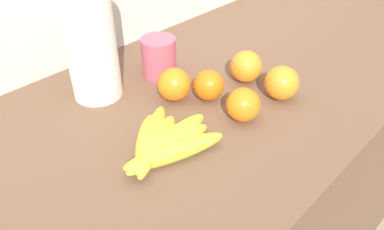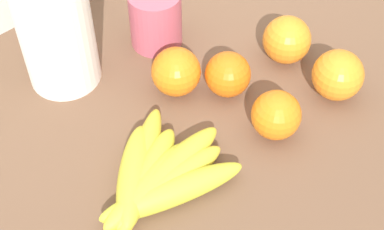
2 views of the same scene
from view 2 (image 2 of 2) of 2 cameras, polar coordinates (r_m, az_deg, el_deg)
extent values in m
cube|color=brown|center=(1.36, 7.85, -6.63)|extent=(1.93, 0.69, 0.92)
cube|color=silver|center=(1.39, -2.98, 7.22)|extent=(2.33, 0.06, 1.30)
ellipsoid|color=gold|center=(0.76, -1.91, -7.59)|extent=(0.21, 0.10, 0.04)
ellipsoid|color=gold|center=(0.77, -2.66, -6.91)|extent=(0.20, 0.05, 0.04)
ellipsoid|color=yellow|center=(0.78, -2.83, -6.04)|extent=(0.22, 0.06, 0.04)
ellipsoid|color=gold|center=(0.77, -3.95, -6.69)|extent=(0.17, 0.07, 0.04)
ellipsoid|color=gold|center=(0.78, -4.51, -6.13)|extent=(0.17, 0.11, 0.04)
ellipsoid|color=gold|center=(0.79, -5.08, -5.28)|extent=(0.19, 0.16, 0.04)
ellipsoid|color=gold|center=(0.78, -5.72, -5.93)|extent=(0.15, 0.15, 0.04)
sphere|color=orange|center=(0.94, 9.35, 7.35)|extent=(0.08, 0.08, 0.08)
sphere|color=orange|center=(0.88, 3.56, 4.03)|extent=(0.07, 0.07, 0.07)
sphere|color=orange|center=(0.83, 8.31, 0.00)|extent=(0.07, 0.07, 0.07)
sphere|color=orange|center=(0.90, 14.21, 3.85)|extent=(0.08, 0.08, 0.08)
sphere|color=orange|center=(0.88, -1.58, 4.29)|extent=(0.08, 0.08, 0.08)
cylinder|color=white|center=(0.85, -13.89, 10.63)|extent=(0.11, 0.11, 0.29)
cylinder|color=#BF566B|center=(0.96, -3.62, 9.49)|extent=(0.09, 0.09, 0.10)
camera|label=1|loc=(0.20, -23.47, -74.44)|focal=35.78mm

